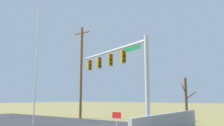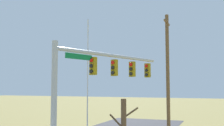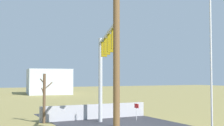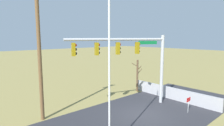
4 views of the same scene
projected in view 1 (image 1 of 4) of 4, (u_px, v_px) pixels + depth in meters
road_surface at (61, 123)px, 17.58m from camera, size 28.00×8.00×0.01m
retaining_fence at (170, 123)px, 12.76m from camera, size 0.20×8.62×1.12m
signal_mast at (120, 65)px, 16.94m from camera, size 8.12×3.06×6.04m
flagpole at (36, 63)px, 17.48m from camera, size 0.10×0.10×9.25m
utility_pole at (81, 70)px, 22.96m from camera, size 1.90×0.26×9.28m
bare_tree at (186, 100)px, 16.44m from camera, size 1.27×1.02×3.45m
open_sign at (117, 118)px, 12.02m from camera, size 0.56×0.04×1.22m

